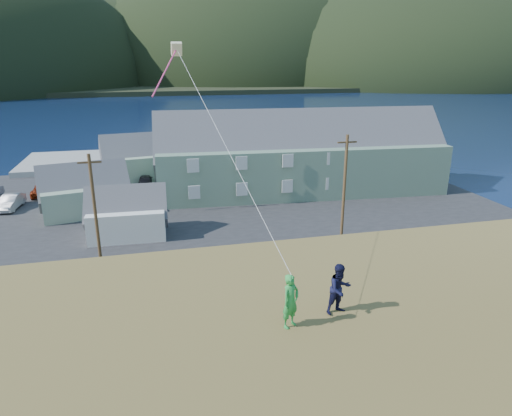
{
  "coord_description": "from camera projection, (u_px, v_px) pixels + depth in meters",
  "views": [
    {
      "loc": [
        -0.94,
        -31.27,
        15.21
      ],
      "look_at": [
        3.61,
        -12.33,
        8.8
      ],
      "focal_mm": 32.0,
      "sensor_mm": 36.0,
      "label": 1
    }
  ],
  "objects": [
    {
      "name": "shed_palegreen_near",
      "position": [
        85.0,
        191.0,
        46.28
      ],
      "size": [
        9.6,
        7.01,
        6.32
      ],
      "rotation": [
        0.0,
        0.0,
        0.2
      ],
      "color": "gray",
      "rests_on": "waterfront_lot"
    },
    {
      "name": "far_hills",
      "position": [
        200.0,
        80.0,
        299.2
      ],
      "size": [
        760.0,
        265.0,
        143.0
      ],
      "color": "black",
      "rests_on": "ground"
    },
    {
      "name": "shed_palegreen_far",
      "position": [
        145.0,
        158.0,
        59.33
      ],
      "size": [
        11.75,
        7.77,
        7.37
      ],
      "rotation": [
        0.0,
        0.0,
        0.15
      ],
      "color": "gray",
      "rests_on": "waterfront_lot"
    },
    {
      "name": "parked_cars",
      "position": [
        89.0,
        189.0,
        52.67
      ],
      "size": [
        23.25,
        12.64,
        1.57
      ],
      "color": "#37648B",
      "rests_on": "waterfront_lot"
    },
    {
      "name": "kite_flyer_navy",
      "position": [
        340.0,
        289.0,
        14.83
      ],
      "size": [
        0.97,
        0.83,
        1.73
      ],
      "primitive_type": "imported",
      "rotation": [
        0.0,
        0.0,
        0.24
      ],
      "color": "black",
      "rests_on": "hillside"
    },
    {
      "name": "grass_strip",
      "position": [
        172.0,
        285.0,
        31.98
      ],
      "size": [
        110.0,
        8.0,
        0.1
      ],
      "primitive_type": "cube",
      "color": "#4C3D19",
      "rests_on": "ground"
    },
    {
      "name": "waterfront_lot",
      "position": [
        161.0,
        205.0,
        49.53
      ],
      "size": [
        72.0,
        36.0,
        0.12
      ],
      "primitive_type": "cube",
      "color": "#28282B",
      "rests_on": "ground"
    },
    {
      "name": "wharf",
      "position": [
        115.0,
        160.0,
        69.33
      ],
      "size": [
        26.0,
        14.0,
        0.9
      ],
      "primitive_type": "cube",
      "color": "gray",
      "rests_on": "ground"
    },
    {
      "name": "kite_flyer_green",
      "position": [
        291.0,
        301.0,
        14.06
      ],
      "size": [
        0.77,
        0.7,
        1.77
      ],
      "primitive_type": "imported",
      "rotation": [
        0.0,
        0.0,
        0.56
      ],
      "color": "green",
      "rests_on": "hillside"
    },
    {
      "name": "shed_white",
      "position": [
        127.0,
        213.0,
        40.31
      ],
      "size": [
        7.17,
        4.89,
        5.57
      ],
      "rotation": [
        0.0,
        0.0,
        -0.04
      ],
      "color": "white",
      "rests_on": "waterfront_lot"
    },
    {
      "name": "lodge",
      "position": [
        300.0,
        154.0,
        53.32
      ],
      "size": [
        33.92,
        11.48,
        11.74
      ],
      "rotation": [
        0.0,
        0.0,
        -0.06
      ],
      "color": "slate",
      "rests_on": "waterfront_lot"
    },
    {
      "name": "kite_rig",
      "position": [
        176.0,
        55.0,
        19.39
      ],
      "size": [
        1.85,
        4.82,
        11.59
      ],
      "color": "beige",
      "rests_on": "ground"
    },
    {
      "name": "ground",
      "position": [
        170.0,
        274.0,
        33.85
      ],
      "size": [
        900.0,
        900.0,
        0.0
      ],
      "primitive_type": "plane",
      "color": "#0A1638",
      "rests_on": "ground"
    },
    {
      "name": "far_shore",
      "position": [
        144.0,
        78.0,
        338.39
      ],
      "size": [
        900.0,
        320.0,
        2.0
      ],
      "primitive_type": "cube",
      "color": "black",
      "rests_on": "ground"
    },
    {
      "name": "utility_poles",
      "position": [
        128.0,
        210.0,
        33.17
      ],
      "size": [
        32.05,
        0.24,
        9.46
      ],
      "color": "#47331E",
      "rests_on": "waterfront_lot"
    }
  ]
}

